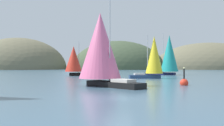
{
  "coord_description": "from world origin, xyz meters",
  "views": [
    {
      "loc": [
        -0.72,
        -21.01,
        2.71
      ],
      "look_at": [
        0.0,
        33.19,
        3.06
      ],
      "focal_mm": 41.57,
      "sensor_mm": 36.0,
      "label": 1
    }
  ],
  "objects_px": {
    "sailboat_pink_spinnaker": "(101,47)",
    "channel_buoy": "(184,82)",
    "sailboat_teal_sail": "(169,54)",
    "sailboat_yellow_sail": "(153,57)",
    "sailboat_scarlet_sail": "(74,60)"
  },
  "relations": [
    {
      "from": "channel_buoy",
      "to": "sailboat_scarlet_sail",
      "type": "bearing_deg",
      "value": 121.67
    },
    {
      "from": "sailboat_scarlet_sail",
      "to": "channel_buoy",
      "type": "bearing_deg",
      "value": -58.33
    },
    {
      "from": "sailboat_teal_sail",
      "to": "channel_buoy",
      "type": "height_order",
      "value": "sailboat_teal_sail"
    },
    {
      "from": "sailboat_yellow_sail",
      "to": "channel_buoy",
      "type": "distance_m",
      "value": 17.97
    },
    {
      "from": "sailboat_yellow_sail",
      "to": "sailboat_scarlet_sail",
      "type": "height_order",
      "value": "sailboat_yellow_sail"
    },
    {
      "from": "sailboat_pink_spinnaker",
      "to": "channel_buoy",
      "type": "xyz_separation_m",
      "value": [
        10.91,
        0.88,
        -4.56
      ]
    },
    {
      "from": "sailboat_yellow_sail",
      "to": "sailboat_pink_spinnaker",
      "type": "height_order",
      "value": "sailboat_pink_spinnaker"
    },
    {
      "from": "sailboat_yellow_sail",
      "to": "channel_buoy",
      "type": "xyz_separation_m",
      "value": [
        1.03,
        -17.5,
        -3.93
      ]
    },
    {
      "from": "sailboat_teal_sail",
      "to": "sailboat_pink_spinnaker",
      "type": "xyz_separation_m",
      "value": [
        -16.87,
        -35.07,
        -0.48
      ]
    },
    {
      "from": "sailboat_scarlet_sail",
      "to": "sailboat_pink_spinnaker",
      "type": "distance_m",
      "value": 31.58
    },
    {
      "from": "sailboat_yellow_sail",
      "to": "channel_buoy",
      "type": "height_order",
      "value": "sailboat_yellow_sail"
    },
    {
      "from": "sailboat_teal_sail",
      "to": "sailboat_yellow_sail",
      "type": "bearing_deg",
      "value": -112.73
    },
    {
      "from": "sailboat_teal_sail",
      "to": "sailboat_pink_spinnaker",
      "type": "relative_size",
      "value": 1.04
    },
    {
      "from": "sailboat_teal_sail",
      "to": "channel_buoy",
      "type": "distance_m",
      "value": 35.07
    },
    {
      "from": "sailboat_scarlet_sail",
      "to": "sailboat_pink_spinnaker",
      "type": "bearing_deg",
      "value": -76.31
    }
  ]
}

